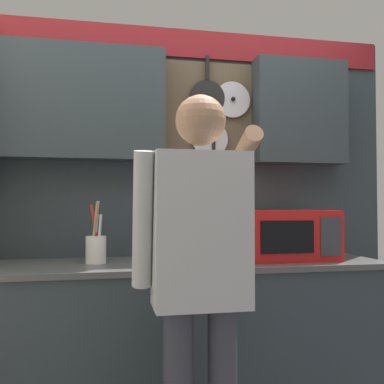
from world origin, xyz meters
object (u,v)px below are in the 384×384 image
at_px(microwave, 283,234).
at_px(utensil_crock, 96,247).
at_px(knife_block, 203,243).
at_px(person, 200,262).

height_order(microwave, utensil_crock, utensil_crock).
bearing_deg(knife_block, utensil_crock, 179.84).
height_order(microwave, person, person).
distance_m(microwave, utensil_crock, 1.04).
bearing_deg(knife_block, microwave, -0.05).
bearing_deg(microwave, utensil_crock, 179.89).
height_order(knife_block, person, person).
relative_size(knife_block, person, 0.15).
relative_size(knife_block, utensil_crock, 0.75).
xyz_separation_m(knife_block, person, (-0.15, -0.60, -0.02)).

